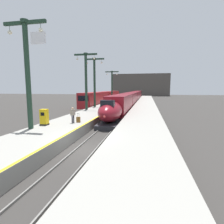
% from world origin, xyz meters
% --- Properties ---
extents(ground_plane, '(260.00, 260.00, 0.00)m').
position_xyz_m(ground_plane, '(0.00, 0.00, 0.00)').
color(ground_plane, '#33302D').
extents(platform_left, '(4.80, 110.00, 1.05)m').
position_xyz_m(platform_left, '(-4.05, 24.75, 0.53)').
color(platform_left, gray).
rests_on(platform_left, ground).
extents(platform_right, '(4.80, 110.00, 1.05)m').
position_xyz_m(platform_right, '(4.05, 24.75, 0.53)').
color(platform_right, gray).
rests_on(platform_right, ground).
extents(platform_left_safety_stripe, '(0.20, 107.80, 0.01)m').
position_xyz_m(platform_left_safety_stripe, '(-1.77, 24.75, 1.05)').
color(platform_left_safety_stripe, yellow).
rests_on(platform_left_safety_stripe, platform_left).
extents(rail_main_left, '(0.08, 110.00, 0.12)m').
position_xyz_m(rail_main_left, '(-0.75, 27.50, 0.06)').
color(rail_main_left, slate).
rests_on(rail_main_left, ground).
extents(rail_main_right, '(0.08, 110.00, 0.12)m').
position_xyz_m(rail_main_right, '(0.75, 27.50, 0.06)').
color(rail_main_right, slate).
rests_on(rail_main_right, ground).
extents(rail_secondary_left, '(0.08, 110.00, 0.12)m').
position_xyz_m(rail_secondary_left, '(-8.85, 27.50, 0.06)').
color(rail_secondary_left, slate).
rests_on(rail_secondary_left, ground).
extents(rail_secondary_right, '(0.08, 110.00, 0.12)m').
position_xyz_m(rail_secondary_right, '(-7.35, 27.50, 0.06)').
color(rail_secondary_right, slate).
rests_on(rail_secondary_right, ground).
extents(highspeed_train_main, '(2.92, 75.07, 3.60)m').
position_xyz_m(highspeed_train_main, '(0.00, 42.57, 1.97)').
color(highspeed_train_main, maroon).
rests_on(highspeed_train_main, ground).
extents(regional_train_adjacent, '(2.85, 36.60, 3.80)m').
position_xyz_m(regional_train_adjacent, '(-8.10, 39.25, 2.13)').
color(regional_train_adjacent, maroon).
rests_on(regional_train_adjacent, ground).
extents(station_column_near, '(4.00, 0.68, 9.46)m').
position_xyz_m(station_column_near, '(-5.85, 1.59, 6.82)').
color(station_column_near, '#1E3828').
rests_on(station_column_near, platform_left).
extents(station_column_mid, '(4.00, 0.68, 9.61)m').
position_xyz_m(station_column_mid, '(-5.90, 16.84, 6.80)').
color(station_column_mid, '#1E3828').
rests_on(station_column_mid, platform_left).
extents(station_column_far, '(4.00, 0.68, 9.63)m').
position_xyz_m(station_column_far, '(-5.90, 21.83, 6.81)').
color(station_column_far, '#1E3828').
rests_on(station_column_far, platform_left).
extents(station_column_distant, '(4.00, 0.68, 8.79)m').
position_xyz_m(station_column_distant, '(-5.90, 39.49, 6.37)').
color(station_column_distant, '#1E3828').
rests_on(station_column_distant, platform_left).
extents(passenger_near_edge, '(0.42, 0.44, 1.69)m').
position_xyz_m(passenger_near_edge, '(-3.17, 4.80, 2.04)').
color(passenger_near_edge, '#23232D').
rests_on(passenger_near_edge, platform_left).
extents(rolling_suitcase, '(0.40, 0.22, 0.98)m').
position_xyz_m(rolling_suitcase, '(-2.75, 5.25, 1.35)').
color(rolling_suitcase, brown).
rests_on(rolling_suitcase, platform_left).
extents(ticket_machine_yellow, '(0.76, 0.62, 1.60)m').
position_xyz_m(ticket_machine_yellow, '(-5.55, 3.24, 1.79)').
color(ticket_machine_yellow, yellow).
rests_on(ticket_machine_yellow, platform_left).
extents(terminus_back_wall, '(36.00, 2.00, 14.00)m').
position_xyz_m(terminus_back_wall, '(0.00, 102.00, 7.00)').
color(terminus_back_wall, '#4C4742').
rests_on(terminus_back_wall, ground).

